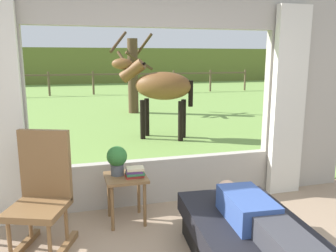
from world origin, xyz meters
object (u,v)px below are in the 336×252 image
at_px(pasture_tree, 133,73).
at_px(rocking_chair, 42,194).
at_px(potted_plant, 117,159).
at_px(reclining_person, 259,219).
at_px(book_stack, 135,172).
at_px(recliner_sofa, 254,251).
at_px(side_table, 126,184).
at_px(horse, 159,87).

bearing_deg(pasture_tree, rocking_chair, -105.91).
xyz_separation_m(rocking_chair, potted_plant, (0.74, 0.39, 0.16)).
relative_size(reclining_person, book_stack, 7.16).
bearing_deg(reclining_person, recliner_sofa, 94.33).
height_order(reclining_person, potted_plant, potted_plant).
distance_m(recliner_sofa, book_stack, 1.45).
relative_size(reclining_person, rocking_chair, 1.28).
bearing_deg(side_table, recliner_sofa, -54.89).
xyz_separation_m(potted_plant, book_stack, (0.17, -0.12, -0.13)).
height_order(recliner_sofa, potted_plant, potted_plant).
distance_m(recliner_sofa, side_table, 1.51).
bearing_deg(recliner_sofa, side_table, 129.43).
xyz_separation_m(side_table, book_stack, (0.09, -0.06, 0.15)).
bearing_deg(potted_plant, rocking_chair, -152.11).
relative_size(recliner_sofa, potted_plant, 5.51).
distance_m(rocking_chair, pasture_tree, 7.96).
distance_m(recliner_sofa, pasture_tree, 8.60).
height_order(rocking_chair, side_table, rocking_chair).
relative_size(book_stack, horse, 0.12).
height_order(reclining_person, side_table, reclining_person).
relative_size(reclining_person, horse, 0.82).
xyz_separation_m(reclining_person, potted_plant, (-0.94, 1.34, 0.18)).
xyz_separation_m(rocking_chair, horse, (2.12, 3.98, 0.61)).
xyz_separation_m(reclining_person, horse, (0.44, 4.93, 0.63)).
relative_size(recliner_sofa, book_stack, 8.78).
height_order(reclining_person, book_stack, reclining_person).
height_order(recliner_sofa, rocking_chair, rocking_chair).
distance_m(reclining_person, rocking_chair, 1.93).
relative_size(rocking_chair, pasture_tree, 0.43).
bearing_deg(reclining_person, pasture_tree, 91.05).
distance_m(book_stack, horse, 3.94).
xyz_separation_m(potted_plant, pasture_tree, (1.43, 7.23, 0.58)).
bearing_deg(pasture_tree, side_table, -100.50).
bearing_deg(recliner_sofa, rocking_chair, 156.37).
distance_m(side_table, horse, 3.94).
height_order(book_stack, pasture_tree, pasture_tree).
relative_size(reclining_person, side_table, 2.76).
bearing_deg(horse, side_table, -170.70).
bearing_deg(recliner_sofa, horse, 89.20).
bearing_deg(recliner_sofa, potted_plant, 130.54).
xyz_separation_m(reclining_person, rocking_chair, (-1.68, 0.94, 0.02)).
relative_size(side_table, pasture_tree, 0.20).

